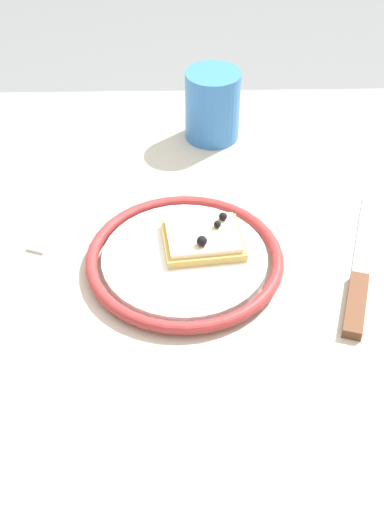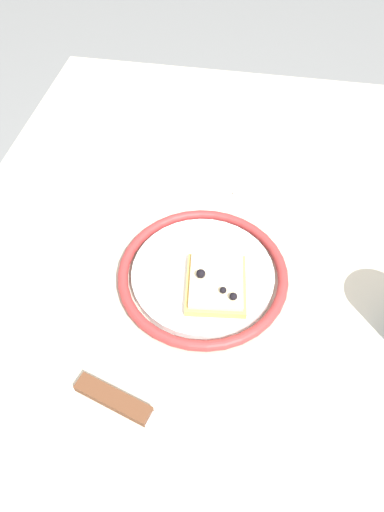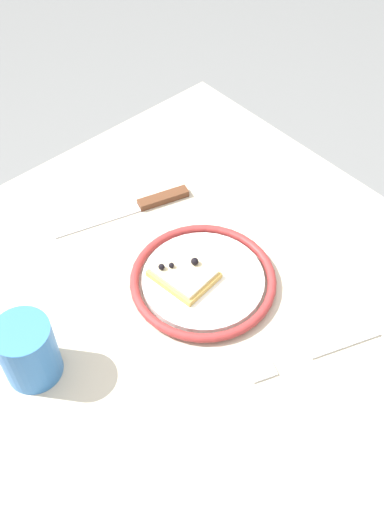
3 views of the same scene
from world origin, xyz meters
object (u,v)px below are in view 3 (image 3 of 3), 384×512
Objects in this scene: knife at (146,204)px; cup at (28,351)px; fork at (315,354)px; dining_table at (217,355)px; plate at (203,280)px; pizza_slice_near at (184,273)px.

cup reaches higher than knife.
knife is 1.21× the size of fork.
dining_table is 0.28m from knife.
cup is at bearing 81.06° from plate.
pizza_slice_near reaches higher than dining_table.
cup is (-0.15, 0.31, 0.04)m from knife.
plate is 0.20m from fork.
pizza_slice_near is at bearing 160.40° from knife.
dining_table is 9.42× the size of pizza_slice_near.
dining_table is 0.14m from plate.
knife is at bearing -13.55° from dining_table.
knife is (0.17, -0.06, -0.02)m from pizza_slice_near.
plate is at bearing 9.50° from fork.
cup is (0.02, 0.25, 0.03)m from pizza_slice_near.
fork is (-0.14, -0.05, 0.12)m from dining_table.
plate reaches higher than dining_table.
pizza_slice_near reaches higher than fork.
plate is at bearing -136.59° from pizza_slice_near.
dining_table is at bearing -179.78° from pizza_slice_near.
plate is 1.15× the size of fork.
pizza_slice_near is at bearing 13.74° from fork.
fork is (-0.22, -0.05, -0.02)m from pizza_slice_near.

